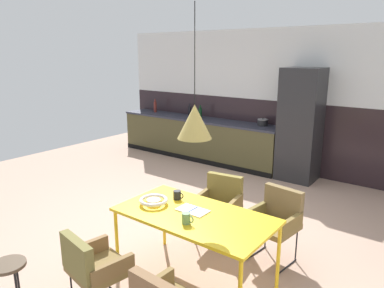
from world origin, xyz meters
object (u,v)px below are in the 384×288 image
Objects in this scene: fruit_bowl at (154,201)px; bottle_vinegar_dark at (200,113)px; open_book at (193,210)px; mug_dark_espresso at (177,195)px; bottle_wine_green at (190,111)px; refrigerator_column at (300,125)px; cooking_pot at (263,122)px; armchair_near_window at (221,200)px; bottle_oil_tall at (155,107)px; armchair_corner_seat at (91,263)px; armchair_head_of_table at (277,216)px; dining_table at (194,218)px; pendant_lamp_over_table_near at (195,121)px; mug_white_ceramic at (186,218)px; side_stool at (8,269)px.

bottle_vinegar_dark is (-2.13, 3.75, 0.22)m from fruit_bowl.
open_book is 2.43× the size of mug_dark_espresso.
bottle_wine_green reaches higher than open_book.
refrigerator_column is 9.88× the size of cooking_pot.
bottle_wine_green is (-2.74, 2.94, 0.48)m from armchair_near_window.
bottle_oil_tall is (-3.59, 0.06, 0.01)m from refrigerator_column.
armchair_corner_seat is 2.96× the size of bottle_wine_green.
cooking_pot reaches higher than armchair_head_of_table.
armchair_near_window reaches higher than armchair_corner_seat.
dining_table is 1.02m from armchair_corner_seat.
armchair_near_window is at bearing 106.84° from pendant_lamp_over_table_near.
mug_dark_espresso is at bearing 48.15° from armchair_head_of_table.
refrigerator_column is 2.68m from bottle_wine_green.
dining_table is 1.02m from armchair_head_of_table.
open_book is at bearing -24.03° from mug_dark_espresso.
armchair_near_window is at bearing 106.87° from mug_white_ceramic.
open_book is (0.42, 0.12, -0.04)m from fruit_bowl.
cooking_pot is (-1.19, 3.94, 0.16)m from mug_white_ceramic.
mug_white_ceramic reaches higher than armchair_near_window.
armchair_head_of_table is 2.74× the size of fruit_bowl.
dining_table is 7.51× the size of cooking_pot.
bottle_wine_green reaches higher than armchair_near_window.
cooking_pot is 0.42× the size of side_stool.
dining_table is 3.14× the size of side_stool.
dining_table reaches higher than side_stool.
cooking_pot is at bearing -81.43° from armchair_near_window.
armchair_head_of_table is 2.63× the size of open_book.
pendant_lamp_over_table_near is at bearing 8.97° from fruit_bowl.
dining_table is 5.40m from bottle_oil_tall.
mug_dark_espresso is 4.16m from bottle_vinegar_dark.
refrigerator_column reaches higher than armchair_corner_seat.
cooking_pot is at bearing 108.07° from armchair_corner_seat.
armchair_corner_seat is 0.96× the size of armchair_near_window.
pendant_lamp_over_table_near is at bearing -38.03° from open_book.
open_book is at bearing -43.19° from bottle_oil_tall.
mug_dark_espresso is at bearing 153.56° from pendant_lamp_over_table_near.
open_book is at bearing 77.51° from armchair_corner_seat.
bottle_wine_green is at bearing 128.11° from pendant_lamp_over_table_near.
bottle_vinegar_dark is 0.23× the size of pendant_lamp_over_table_near.
refrigerator_column is at bearing -7.65° from cooking_pot.
bottle_oil_tall is 1.34m from bottle_vinegar_dark.
pendant_lamp_over_table_near is at bearing 52.68° from side_stool.
refrigerator_column is at bearing 88.00° from fruit_bowl.
bottle_oil_tall is 1.13× the size of bottle_vinegar_dark.
mug_dark_espresso is (-0.31, 0.14, 0.04)m from open_book.
fruit_bowl is 0.61× the size of side_stool.
open_book is 4.44m from bottle_vinegar_dark.
mug_dark_espresso is 4.53m from bottle_wine_green.
pendant_lamp_over_table_near is (1.13, -3.73, 0.70)m from cooking_pot.
dining_table is 1.30× the size of pendant_lamp_over_table_near.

